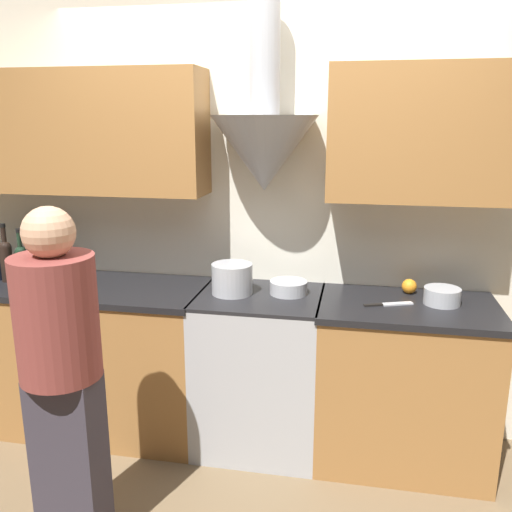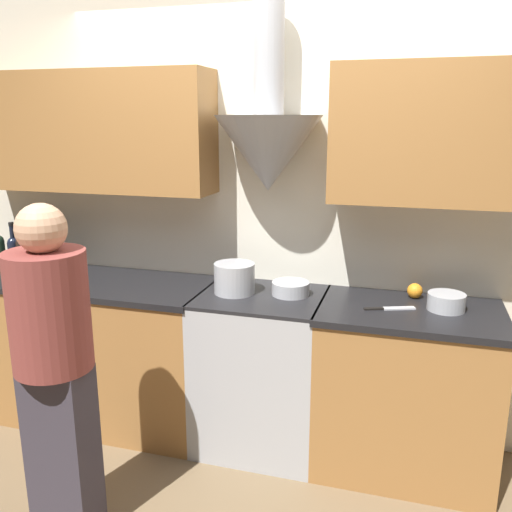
% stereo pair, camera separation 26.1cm
% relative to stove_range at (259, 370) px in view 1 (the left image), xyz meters
% --- Properties ---
extents(ground_plane, '(12.00, 12.00, 0.00)m').
position_rel_stove_range_xyz_m(ground_plane, '(0.00, -0.36, -0.46)').
color(ground_plane, brown).
extents(wall_back, '(8.40, 0.59, 2.60)m').
position_rel_stove_range_xyz_m(wall_back, '(-0.11, 0.26, 1.01)').
color(wall_back, silver).
rests_on(wall_back, ground_plane).
extents(counter_left, '(1.59, 0.62, 0.92)m').
position_rel_stove_range_xyz_m(counter_left, '(-1.13, -0.00, -0.00)').
color(counter_left, '#9E6B38').
rests_on(counter_left, ground_plane).
extents(counter_right, '(0.95, 0.62, 0.92)m').
position_rel_stove_range_xyz_m(counter_right, '(0.81, -0.00, -0.00)').
color(counter_right, '#9E6B38').
rests_on(counter_right, ground_plane).
extents(stove_range, '(0.69, 0.60, 0.92)m').
position_rel_stove_range_xyz_m(stove_range, '(0.00, 0.00, 0.00)').
color(stove_range, '#A8AAAF').
rests_on(stove_range, ground_plane).
extents(wine_bottle_3, '(0.07, 0.07, 0.35)m').
position_rel_stove_range_xyz_m(wine_bottle_3, '(-1.55, -0.02, 0.60)').
color(wine_bottle_3, black).
rests_on(wine_bottle_3, counter_left).
extents(wine_bottle_4, '(0.07, 0.07, 0.32)m').
position_rel_stove_range_xyz_m(wine_bottle_4, '(-1.45, -0.01, 0.58)').
color(wine_bottle_4, black).
rests_on(wine_bottle_4, counter_left).
extents(wine_bottle_5, '(0.07, 0.07, 0.34)m').
position_rel_stove_range_xyz_m(wine_bottle_5, '(-1.36, -0.01, 0.60)').
color(wine_bottle_5, black).
rests_on(wine_bottle_5, counter_left).
extents(stock_pot, '(0.23, 0.23, 0.17)m').
position_rel_stove_range_xyz_m(stock_pot, '(-0.16, -0.00, 0.54)').
color(stock_pot, '#A8AAAF').
rests_on(stock_pot, stove_range).
extents(mixing_bowl, '(0.21, 0.21, 0.07)m').
position_rel_stove_range_xyz_m(mixing_bowl, '(0.16, 0.05, 0.49)').
color(mixing_bowl, '#A8AAAF').
rests_on(mixing_bowl, stove_range).
extents(orange_fruit, '(0.08, 0.08, 0.08)m').
position_rel_stove_range_xyz_m(orange_fruit, '(0.82, 0.19, 0.50)').
color(orange_fruit, orange).
rests_on(orange_fruit, counter_right).
extents(saucepan, '(0.19, 0.19, 0.09)m').
position_rel_stove_range_xyz_m(saucepan, '(0.98, 0.04, 0.50)').
color(saucepan, '#A8AAAF').
rests_on(saucepan, counter_right).
extents(chefs_knife, '(0.26, 0.12, 0.01)m').
position_rel_stove_range_xyz_m(chefs_knife, '(0.70, -0.04, 0.46)').
color(chefs_knife, silver).
rests_on(chefs_knife, counter_right).
extents(person_foreground_left, '(0.34, 0.34, 1.55)m').
position_rel_stove_range_xyz_m(person_foreground_left, '(-0.68, -0.93, 0.39)').
color(person_foreground_left, '#38333D').
rests_on(person_foreground_left, ground_plane).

